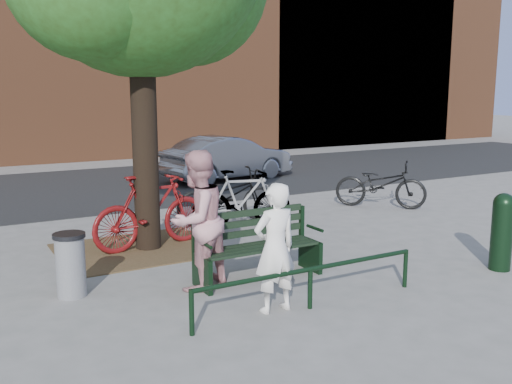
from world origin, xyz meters
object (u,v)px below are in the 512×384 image
person_left (275,248)px  litter_bin (71,265)px  person_right (197,220)px  bicycle_c (227,196)px  parked_car (228,158)px  park_bench (256,244)px  bollard (502,229)px

person_left → litter_bin: person_left is taller
litter_bin → person_right: bearing=-18.4°
bicycle_c → litter_bin: bearing=133.2°
parked_car → person_left: bearing=146.3°
bicycle_c → person_left: bearing=166.8°
park_bench → bollard: 3.50m
person_left → bicycle_c: (1.51, 4.23, -0.23)m
park_bench → litter_bin: park_bench is taller
park_bench → litter_bin: size_ratio=2.16×
park_bench → person_right: (-0.85, 0.02, 0.42)m
litter_bin → bicycle_c: size_ratio=0.40×
person_right → park_bench: bearing=151.2°
person_left → bollard: 3.61m
person_right → bollard: bearing=133.4°
bicycle_c → parked_car: parked_car is taller
park_bench → litter_bin: (-2.34, 0.52, -0.07)m
person_right → bicycle_c: person_right is taller
person_left → person_right: (-0.46, 1.15, 0.14)m
person_left → person_right: 1.25m
litter_bin → person_left: bearing=-40.3°
person_right → parked_car: size_ratio=0.47×
person_right → bollard: size_ratio=1.61×
person_left → bollard: bearing=172.9°
bicycle_c → bollard: bearing=-148.7°
litter_bin → parked_car: parked_car is taller
park_bench → person_left: size_ratio=1.15×
bicycle_c → parked_car: size_ratio=0.53×
person_left → park_bench: bearing=-112.0°
person_left → litter_bin: bearing=-43.0°
person_left → parked_car: person_left is taller
person_right → bicycle_c: 3.67m
bollard → litter_bin: (-5.54, 1.93, -0.19)m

